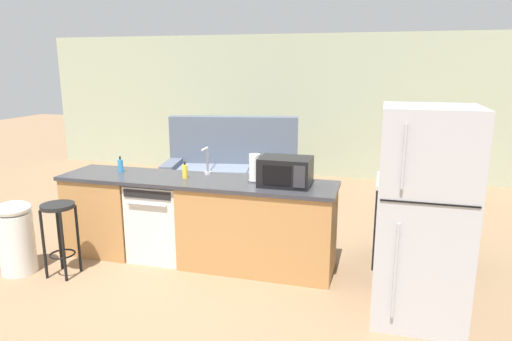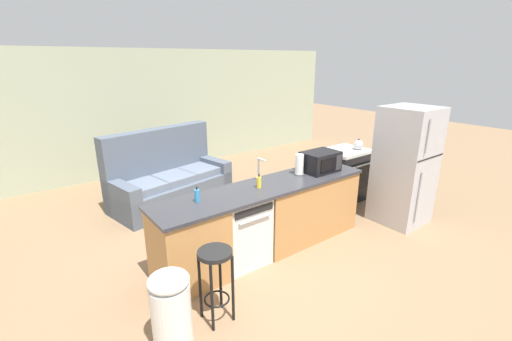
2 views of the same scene
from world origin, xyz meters
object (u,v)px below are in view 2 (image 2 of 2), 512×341
Objects in this scene: dishwasher at (240,230)px; soap_bottle at (259,182)px; bar_stool at (216,270)px; kettle at (358,145)px; refrigerator at (405,166)px; dish_soap_bottle at (197,195)px; couch at (168,180)px; paper_towel_roll at (299,165)px; microwave at (320,162)px; stove_range at (344,174)px; trash_bin at (171,310)px.

dishwasher is 0.62m from soap_bottle.
kettle is at bearing 17.64° from bar_stool.
dishwasher is 1.14× the size of bar_stool.
refrigerator is 9.96× the size of soap_bottle.
dish_soap_bottle is 0.24× the size of bar_stool.
couch is (0.79, 2.97, -0.14)m from bar_stool.
soap_bottle reaches higher than bar_stool.
couch reaches higher than bar_stool.
refrigerator reaches higher than couch.
dishwasher is at bearing -91.15° from couch.
paper_towel_roll is 1.99m from bar_stool.
microwave reaches higher than bar_stool.
dish_soap_bottle is (-1.87, 0.07, -0.07)m from microwave.
dish_soap_bottle is (-3.11, 0.62, 0.10)m from refrigerator.
dish_soap_bottle is (-1.53, 0.00, -0.07)m from paper_towel_roll.
refrigerator is 0.99m from kettle.
dish_soap_bottle is at bearing -171.23° from stove_range.
soap_bottle is (-2.31, -0.55, 0.52)m from stove_range.
couch is at bearing 120.01° from microwave.
microwave is 0.68× the size of bar_stool.
kettle is at bearing 11.54° from paper_towel_roll.
paper_towel_roll reaches higher than dish_soap_bottle.
microwave is at bearing -156.13° from stove_range.
paper_towel_roll is 1.60× the size of dish_soap_bottle.
microwave is 0.68× the size of trash_bin.
refrigerator reaches higher than paper_towel_roll.
trash_bin is 0.35× the size of couch.
soap_bottle is 1.79m from trash_bin.
stove_range is at bearing 13.45° from soap_bottle.
dishwasher is at bearing -7.70° from dish_soap_bottle.
stove_range is 5.11× the size of soap_bottle.
dishwasher reaches higher than bar_stool.
microwave is 2.44× the size of kettle.
stove_range is at bearing 23.87° from microwave.
couch reaches higher than kettle.
couch is at bearing 113.96° from paper_towel_roll.
soap_bottle is 0.80m from dish_soap_bottle.
couch reaches higher than dishwasher.
dish_soap_bottle is 0.24× the size of trash_bin.
paper_towel_roll is at bearing 168.45° from microwave.
paper_towel_roll reaches higher than dishwasher.
microwave reaches higher than stove_range.
refrigerator is 2.38m from soap_bottle.
dish_soap_bottle is at bearing -173.84° from kettle.
bar_stool is at bearing -104.95° from couch.
couch is at bearing 75.85° from dish_soap_bottle.
trash_bin is at bearing -153.49° from soap_bottle.
microwave is at bearing -2.15° from dish_soap_bottle.
refrigerator is at bearing -47.83° from couch.
paper_towel_roll is (-1.57, 0.62, 0.16)m from refrigerator.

